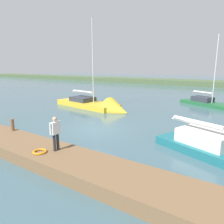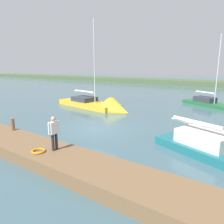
{
  "view_description": "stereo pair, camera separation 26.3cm",
  "coord_description": "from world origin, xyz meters",
  "px_view_note": "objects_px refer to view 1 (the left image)",
  "views": [
    {
      "loc": [
        -9.35,
        11.88,
        4.63
      ],
      "look_at": [
        -1.47,
        0.01,
        1.5
      ],
      "focal_mm": 33.44,
      "sensor_mm": 36.0,
      "label": 1
    },
    {
      "loc": [
        -9.56,
        11.73,
        4.63
      ],
      "look_at": [
        -1.47,
        0.01,
        1.5
      ],
      "focal_mm": 33.44,
      "sensor_mm": 36.0,
      "label": 2
    }
  ],
  "objects_px": {
    "sailboat_far_right": "(219,107)",
    "person_on_dock": "(55,131)",
    "sailboat_outer_mooring": "(99,108)",
    "mooring_post_near": "(12,125)",
    "life_ring_buoy": "(40,152)"
  },
  "relations": [
    {
      "from": "sailboat_outer_mooring",
      "to": "sailboat_far_right",
      "type": "distance_m",
      "value": 13.67
    },
    {
      "from": "sailboat_far_right",
      "to": "person_on_dock",
      "type": "distance_m",
      "value": 20.31
    },
    {
      "from": "life_ring_buoy",
      "to": "person_on_dock",
      "type": "relative_size",
      "value": 0.39
    },
    {
      "from": "mooring_post_near",
      "to": "life_ring_buoy",
      "type": "bearing_deg",
      "value": 163.39
    },
    {
      "from": "mooring_post_near",
      "to": "sailboat_far_right",
      "type": "relative_size",
      "value": 0.08
    },
    {
      "from": "life_ring_buoy",
      "to": "person_on_dock",
      "type": "height_order",
      "value": "person_on_dock"
    },
    {
      "from": "sailboat_far_right",
      "to": "sailboat_outer_mooring",
      "type": "bearing_deg",
      "value": -116.59
    },
    {
      "from": "sailboat_outer_mooring",
      "to": "person_on_dock",
      "type": "distance_m",
      "value": 13.3
    },
    {
      "from": "mooring_post_near",
      "to": "life_ring_buoy",
      "type": "relative_size",
      "value": 1.17
    },
    {
      "from": "person_on_dock",
      "to": "sailboat_outer_mooring",
      "type": "bearing_deg",
      "value": 120.41
    },
    {
      "from": "life_ring_buoy",
      "to": "sailboat_far_right",
      "type": "relative_size",
      "value": 0.07
    },
    {
      "from": "mooring_post_near",
      "to": "sailboat_far_right",
      "type": "distance_m",
      "value": 21.34
    },
    {
      "from": "mooring_post_near",
      "to": "sailboat_outer_mooring",
      "type": "distance_m",
      "value": 11.14
    },
    {
      "from": "mooring_post_near",
      "to": "person_on_dock",
      "type": "height_order",
      "value": "person_on_dock"
    },
    {
      "from": "life_ring_buoy",
      "to": "sailboat_outer_mooring",
      "type": "bearing_deg",
      "value": -64.9
    }
  ]
}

